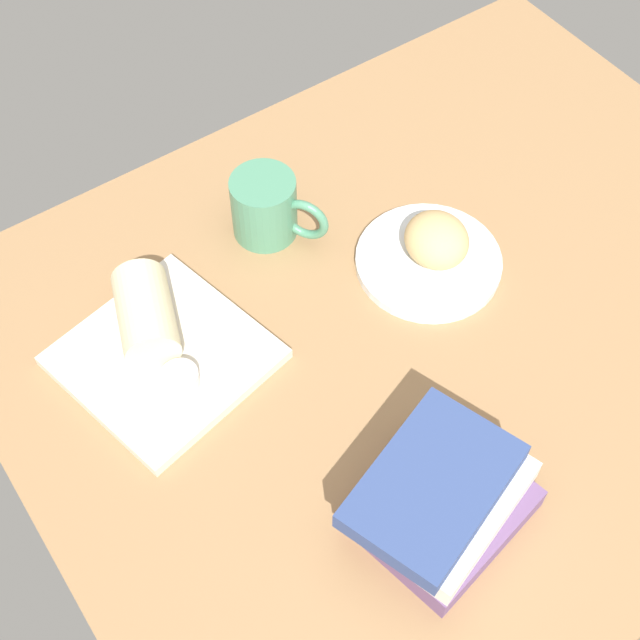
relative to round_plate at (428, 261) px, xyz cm
name	(u,v)px	position (x,y,z in cm)	size (l,w,h in cm)	color
dining_table	(430,321)	(-4.58, -6.43, -2.70)	(110.00, 90.00, 4.00)	#9E754C
round_plate	(428,261)	(0.00, 0.00, 0.00)	(19.75, 19.75, 1.40)	white
scone_pastry	(437,240)	(0.93, 0.02, 3.85)	(9.17, 8.40, 6.31)	#DCB374
square_plate	(165,357)	(-36.80, 6.81, 0.10)	(22.65, 22.65, 1.60)	silver
sauce_cup	(180,379)	(-37.17, 1.73, 2.16)	(4.61, 4.61, 2.33)	silver
breakfast_wrap	(146,315)	(-36.50, 10.88, 4.37)	(6.95, 6.95, 12.36)	beige
book_stack	(439,498)	(-21.94, -28.67, 3.90)	(23.01, 19.21, 9.39)	#6B4C7A
coffee_mug	(267,207)	(-14.41, 17.52, 4.10)	(10.02, 12.78, 9.39)	#4C8C6B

